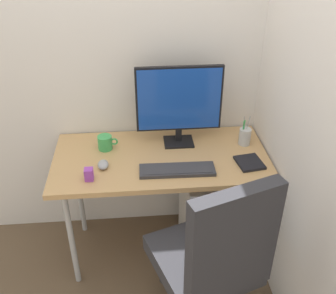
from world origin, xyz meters
The scene contains 13 objects.
ground_plane centered at (0.00, 0.00, 0.00)m, with size 8.00×8.00×0.00m, color brown.
wall_back centered at (0.00, 0.34, 1.40)m, with size 2.38×0.04×2.80m, color white.
wall_side_right centered at (0.65, -0.16, 1.40)m, with size 0.04×1.75×2.80m, color white.
desk centered at (0.00, 0.00, 0.68)m, with size 1.25×0.62×0.74m.
office_chair centered at (0.20, -0.63, 0.56)m, with size 0.62×0.63×1.07m.
filing_cabinet centered at (0.36, -0.04, 0.33)m, with size 0.45×0.48×0.65m.
monitor centered at (0.12, 0.15, 1.02)m, with size 0.50×0.14×0.49m.
keyboard centered at (0.08, -0.16, 0.76)m, with size 0.42×0.13×0.02m.
mouse centered at (-0.33, -0.08, 0.76)m, with size 0.06×0.09×0.04m, color #9EA0A5.
pen_holder centered at (0.52, 0.09, 0.80)m, with size 0.07×0.07×0.19m.
notebook centered at (0.49, -0.12, 0.75)m, with size 0.14×0.15×0.02m, color black.
coffee_mug centered at (-0.32, 0.11, 0.79)m, with size 0.12×0.08×0.09m.
desk_clamp_accessory centered at (-0.40, -0.19, 0.78)m, with size 0.05×0.05×0.07m, color purple.
Camera 1 is at (-0.13, -1.92, 2.02)m, focal length 42.35 mm.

